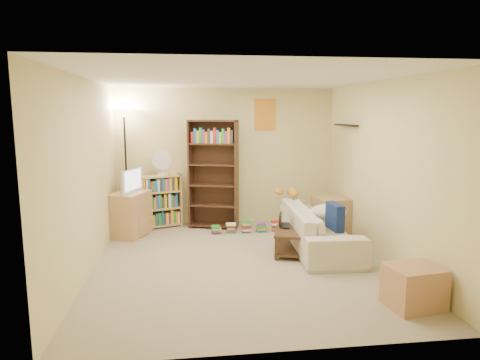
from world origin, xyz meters
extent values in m
plane|color=tan|center=(0.00, 0.00, 0.00)|extent=(4.50, 4.50, 0.00)
cube|color=beige|center=(0.00, 2.25, 1.25)|extent=(4.00, 0.04, 2.50)
cube|color=beige|center=(0.00, -2.25, 1.25)|extent=(4.00, 0.04, 2.50)
cube|color=beige|center=(-2.00, 0.00, 1.25)|extent=(0.04, 4.50, 2.50)
cube|color=beige|center=(2.00, 0.00, 1.25)|extent=(0.04, 4.50, 2.50)
cube|color=white|center=(0.00, 0.00, 2.50)|extent=(4.00, 4.50, 0.04)
cube|color=red|center=(0.72, 2.24, 2.02)|extent=(0.40, 0.02, 0.58)
cube|color=black|center=(1.92, 1.30, 1.85)|extent=(0.12, 0.80, 0.03)
imported|color=beige|center=(1.25, 0.52, 0.32)|extent=(2.23, 1.03, 0.63)
cube|color=navy|center=(1.34, 0.05, 0.60)|extent=(0.15, 0.42, 0.37)
ellipsoid|color=silver|center=(1.41, 0.57, 0.54)|extent=(0.58, 0.41, 0.25)
ellipsoid|color=orange|center=(1.05, 1.36, 0.71)|extent=(0.40, 0.19, 0.16)
sphere|color=orange|center=(0.82, 1.37, 0.73)|extent=(0.13, 0.13, 0.13)
cube|color=#482C1B|center=(0.78, 0.33, 0.34)|extent=(0.66, 0.91, 0.04)
cube|color=#482C1B|center=(0.78, 0.33, 0.07)|extent=(0.63, 0.86, 0.03)
cube|color=#482C1B|center=(0.49, 0.04, 0.18)|extent=(0.04, 0.04, 0.36)
cube|color=#482C1B|center=(0.86, -0.07, 0.18)|extent=(0.04, 0.04, 0.36)
cube|color=#482C1B|center=(0.69, 0.72, 0.18)|extent=(0.04, 0.04, 0.36)
cube|color=#482C1B|center=(1.06, 0.62, 0.18)|extent=(0.04, 0.04, 0.36)
imported|color=black|center=(0.76, 0.47, 0.37)|extent=(0.39, 0.33, 0.02)
cube|color=white|center=(0.65, 0.50, 0.47)|extent=(0.09, 0.26, 0.18)
imported|color=white|center=(0.84, 0.11, 0.41)|extent=(0.12, 0.12, 0.09)
cube|color=black|center=(0.94, 0.56, 0.37)|extent=(0.05, 0.15, 0.02)
cube|color=#DBB66A|center=(-1.70, 1.56, 0.37)|extent=(0.72, 0.83, 0.74)
imported|color=black|center=(-1.70, 1.56, 0.94)|extent=(0.74, 0.57, 0.39)
cube|color=#3A2416|center=(-0.27, 1.89, 0.96)|extent=(0.91, 0.53, 1.93)
cube|color=tan|center=(-1.22, 2.05, 0.48)|extent=(0.80, 0.52, 0.95)
cylinder|color=white|center=(-1.17, 2.03, 0.97)|extent=(0.19, 0.19, 0.04)
cylinder|color=white|center=(-1.17, 2.03, 1.07)|extent=(0.02, 0.02, 0.19)
cylinder|color=white|center=(-1.17, 2.00, 1.23)|extent=(0.34, 0.06, 0.34)
cylinder|color=black|center=(-1.80, 2.05, 0.02)|extent=(0.32, 0.32, 0.03)
cylinder|color=black|center=(-1.80, 2.05, 1.00)|extent=(0.03, 0.03, 2.00)
cone|color=#FFE4C6|center=(-1.80, 2.05, 2.05)|extent=(0.36, 0.36, 0.16)
cube|color=tan|center=(1.72, 1.27, 0.31)|extent=(0.63, 0.63, 0.62)
cube|color=tan|center=(1.65, -1.57, 0.23)|extent=(0.60, 0.52, 0.45)
cube|color=red|center=(-0.25, 1.47, 0.07)|extent=(0.17, 0.13, 0.14)
cube|color=#1966B2|center=(0.01, 1.48, 0.09)|extent=(0.17, 0.13, 0.18)
cube|color=gold|center=(0.27, 1.48, 0.10)|extent=(0.17, 0.13, 0.21)
cube|color=#268C33|center=(0.53, 1.49, 0.08)|extent=(0.17, 0.13, 0.16)
cube|color=#7F338C|center=(0.80, 1.49, 0.10)|extent=(0.17, 0.13, 0.19)
camera|label=1|loc=(-0.73, -5.63, 2.07)|focal=32.00mm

